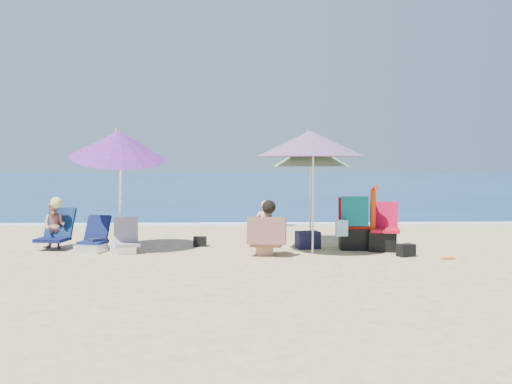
{
  "coord_description": "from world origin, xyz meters",
  "views": [
    {
      "loc": [
        -0.58,
        -9.1,
        1.63
      ],
      "look_at": [
        -0.3,
        1.0,
        1.1
      ],
      "focal_mm": 37.26,
      "sensor_mm": 36.0,
      "label": 1
    }
  ],
  "objects_px": {
    "umbrella_blue": "(118,145)",
    "chair_navy": "(93,242)",
    "umbrella_striped": "(311,155)",
    "person_left": "(55,225)",
    "camp_chair_right": "(353,230)",
    "chair_rainbow": "(125,243)",
    "umbrella_turquoise": "(310,144)",
    "camp_chair_left": "(383,236)",
    "furled_umbrella": "(373,214)",
    "person_center": "(266,229)"
  },
  "relations": [
    {
      "from": "umbrella_blue",
      "to": "chair_navy",
      "type": "height_order",
      "value": "umbrella_blue"
    },
    {
      "from": "person_center",
      "to": "furled_umbrella",
      "type": "bearing_deg",
      "value": 12.24
    },
    {
      "from": "chair_navy",
      "to": "camp_chair_left",
      "type": "distance_m",
      "value": 5.45
    },
    {
      "from": "chair_navy",
      "to": "camp_chair_left",
      "type": "xyz_separation_m",
      "value": [
        5.45,
        -0.06,
        0.1
      ]
    },
    {
      "from": "chair_navy",
      "to": "chair_rainbow",
      "type": "bearing_deg",
      "value": -13.11
    },
    {
      "from": "camp_chair_left",
      "to": "person_center",
      "type": "bearing_deg",
      "value": -167.3
    },
    {
      "from": "furled_umbrella",
      "to": "person_left",
      "type": "relative_size",
      "value": 1.29
    },
    {
      "from": "furled_umbrella",
      "to": "person_center",
      "type": "height_order",
      "value": "furled_umbrella"
    },
    {
      "from": "umbrella_turquoise",
      "to": "person_center",
      "type": "xyz_separation_m",
      "value": [
        -0.82,
        -0.28,
        -1.52
      ]
    },
    {
      "from": "umbrella_striped",
      "to": "camp_chair_right",
      "type": "xyz_separation_m",
      "value": [
        0.73,
        -0.67,
        -1.44
      ]
    },
    {
      "from": "camp_chair_right",
      "to": "person_left",
      "type": "relative_size",
      "value": 1.03
    },
    {
      "from": "umbrella_turquoise",
      "to": "person_center",
      "type": "height_order",
      "value": "umbrella_turquoise"
    },
    {
      "from": "chair_rainbow",
      "to": "person_center",
      "type": "xyz_separation_m",
      "value": [
        2.59,
        -0.42,
        0.32
      ]
    },
    {
      "from": "umbrella_blue",
      "to": "person_center",
      "type": "xyz_separation_m",
      "value": [
        2.72,
        -0.57,
        -1.51
      ]
    },
    {
      "from": "umbrella_striped",
      "to": "person_left",
      "type": "bearing_deg",
      "value": -174.59
    },
    {
      "from": "chair_navy",
      "to": "camp_chair_right",
      "type": "xyz_separation_m",
      "value": [
        4.93,
        0.13,
        0.2
      ]
    },
    {
      "from": "camp_chair_left",
      "to": "person_left",
      "type": "xyz_separation_m",
      "value": [
        -6.26,
        0.38,
        0.18
      ]
    },
    {
      "from": "chair_rainbow",
      "to": "person_center",
      "type": "relative_size",
      "value": 0.65
    },
    {
      "from": "chair_navy",
      "to": "umbrella_turquoise",
      "type": "bearing_deg",
      "value": -4.04
    },
    {
      "from": "umbrella_turquoise",
      "to": "camp_chair_left",
      "type": "distance_m",
      "value": 2.25
    },
    {
      "from": "umbrella_striped",
      "to": "chair_rainbow",
      "type": "distance_m",
      "value": 4.04
    },
    {
      "from": "camp_chair_left",
      "to": "camp_chair_right",
      "type": "xyz_separation_m",
      "value": [
        -0.53,
        0.19,
        0.1
      ]
    },
    {
      "from": "umbrella_blue",
      "to": "chair_navy",
      "type": "relative_size",
      "value": 3.31
    },
    {
      "from": "umbrella_turquoise",
      "to": "chair_rainbow",
      "type": "xyz_separation_m",
      "value": [
        -3.41,
        0.14,
        -1.84
      ]
    },
    {
      "from": "chair_rainbow",
      "to": "person_left",
      "type": "distance_m",
      "value": 1.54
    },
    {
      "from": "camp_chair_right",
      "to": "umbrella_striped",
      "type": "bearing_deg",
      "value": 137.61
    },
    {
      "from": "umbrella_blue",
      "to": "umbrella_striped",
      "type": "bearing_deg",
      "value": 12.02
    },
    {
      "from": "furled_umbrella",
      "to": "camp_chair_right",
      "type": "distance_m",
      "value": 0.53
    },
    {
      "from": "person_left",
      "to": "umbrella_striped",
      "type": "bearing_deg",
      "value": 5.41
    },
    {
      "from": "furled_umbrella",
      "to": "chair_rainbow",
      "type": "xyz_separation_m",
      "value": [
        -4.62,
        -0.03,
        -0.54
      ]
    },
    {
      "from": "umbrella_striped",
      "to": "chair_navy",
      "type": "bearing_deg",
      "value": -169.23
    },
    {
      "from": "chair_rainbow",
      "to": "umbrella_striped",
      "type": "bearing_deg",
      "value": 14.81
    },
    {
      "from": "camp_chair_right",
      "to": "person_left",
      "type": "distance_m",
      "value": 5.74
    },
    {
      "from": "umbrella_striped",
      "to": "person_left",
      "type": "relative_size",
      "value": 2.06
    },
    {
      "from": "camp_chair_left",
      "to": "umbrella_blue",
      "type": "bearing_deg",
      "value": 179.22
    },
    {
      "from": "chair_rainbow",
      "to": "camp_chair_left",
      "type": "height_order",
      "value": "camp_chair_left"
    },
    {
      "from": "chair_rainbow",
      "to": "chair_navy",
      "type": "bearing_deg",
      "value": 166.89
    },
    {
      "from": "umbrella_striped",
      "to": "umbrella_blue",
      "type": "bearing_deg",
      "value": -167.98
    },
    {
      "from": "umbrella_striped",
      "to": "chair_rainbow",
      "type": "bearing_deg",
      "value": -165.19
    },
    {
      "from": "camp_chair_right",
      "to": "person_center",
      "type": "relative_size",
      "value": 1.03
    },
    {
      "from": "umbrella_turquoise",
      "to": "umbrella_striped",
      "type": "relative_size",
      "value": 1.19
    },
    {
      "from": "chair_navy",
      "to": "camp_chair_right",
      "type": "bearing_deg",
      "value": 1.48
    },
    {
      "from": "umbrella_turquoise",
      "to": "furled_umbrella",
      "type": "xyz_separation_m",
      "value": [
        1.21,
        0.16,
        -1.3
      ]
    },
    {
      "from": "umbrella_striped",
      "to": "camp_chair_left",
      "type": "height_order",
      "value": "umbrella_striped"
    },
    {
      "from": "umbrella_striped",
      "to": "furled_umbrella",
      "type": "bearing_deg",
      "value": -41.01
    },
    {
      "from": "umbrella_striped",
      "to": "furled_umbrella",
      "type": "xyz_separation_m",
      "value": [
        1.06,
        -0.92,
        -1.1
      ]
    },
    {
      "from": "chair_navy",
      "to": "camp_chair_right",
      "type": "height_order",
      "value": "camp_chair_right"
    },
    {
      "from": "umbrella_turquoise",
      "to": "umbrella_blue",
      "type": "relative_size",
      "value": 1.01
    },
    {
      "from": "umbrella_blue",
      "to": "person_left",
      "type": "bearing_deg",
      "value": 166.55
    },
    {
      "from": "chair_rainbow",
      "to": "camp_chair_right",
      "type": "relative_size",
      "value": 0.63
    }
  ]
}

